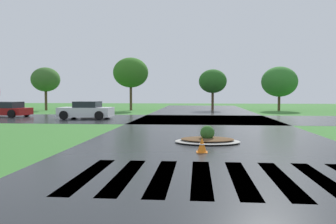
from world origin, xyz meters
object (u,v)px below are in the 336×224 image
object	(u,v)px
car_white_sedan	(4,110)
traffic_cone	(202,145)
car_silver_hatch	(86,111)
drainage_pipe_stack	(92,112)
median_island	(207,139)

from	to	relation	value
car_white_sedan	traffic_cone	size ratio (longest dim) A/B	8.94
car_silver_hatch	traffic_cone	xyz separation A→B (m)	(8.56, -13.84, -0.38)
drainage_pipe_stack	median_island	bearing A→B (deg)	-57.25
median_island	car_white_sedan	size ratio (longest dim) A/B	0.57
median_island	traffic_cone	bearing A→B (deg)	-96.15
median_island	car_white_sedan	bearing A→B (deg)	140.83
drainage_pipe_stack	traffic_cone	size ratio (longest dim) A/B	3.68
car_silver_hatch	car_white_sedan	xyz separation A→B (m)	(-7.42, 1.56, -0.03)
car_silver_hatch	median_island	bearing A→B (deg)	128.57
median_island	drainage_pipe_stack	xyz separation A→B (m)	(-9.21, 14.32, 0.25)
median_island	car_white_sedan	xyz separation A→B (m)	(-16.22, 13.21, 0.44)
median_island	car_silver_hatch	size ratio (longest dim) A/B	0.64
drainage_pipe_stack	traffic_cone	world-z (taller)	drainage_pipe_stack
car_white_sedan	drainage_pipe_stack	size ratio (longest dim) A/B	2.43
median_island	drainage_pipe_stack	size ratio (longest dim) A/B	1.37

